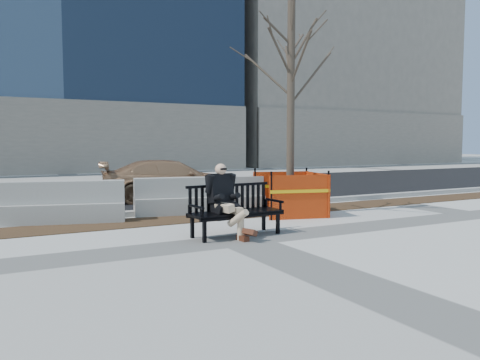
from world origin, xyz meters
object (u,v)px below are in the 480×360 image
Objects in this scene: sedan at (172,200)px; tree_fence at (290,215)px; seated_man at (223,237)px; jersey_barrier_right at (200,214)px; jersey_barrier_left at (48,223)px; bench at (236,236)px.

tree_fence is at bearing -147.56° from sedan.
seated_man is 0.42× the size of jersey_barrier_right.
seated_man is 5.64m from sedan.
jersey_barrier_left is at bearing 127.23° from seated_man.
seated_man reaches higher than bench.
seated_man is at bearing -34.14° from jersey_barrier_left.
seated_man reaches higher than jersey_barrier_right.
seated_man is at bearing -93.19° from jersey_barrier_right.
tree_fence is 1.73× the size of jersey_barrier_right.
jersey_barrier_left is at bearing 165.09° from tree_fence.
jersey_barrier_left is 3.35m from jersey_barrier_right.
tree_fence reaches higher than sedan.
jersey_barrier_left is (-3.65, -2.57, 0.00)m from sedan.
seated_man is 0.42× the size of jersey_barrier_left.
bench is 4.14m from jersey_barrier_left.
sedan reaches higher than bench.
bench is 1.35× the size of seated_man.
bench is 5.63m from sedan.
tree_fence is 5.29m from jersey_barrier_left.
jersey_barrier_left is 1.01× the size of jersey_barrier_right.
jersey_barrier_left is (-2.84, 3.01, 0.00)m from bench.
sedan is (1.05, 5.54, 0.00)m from seated_man.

